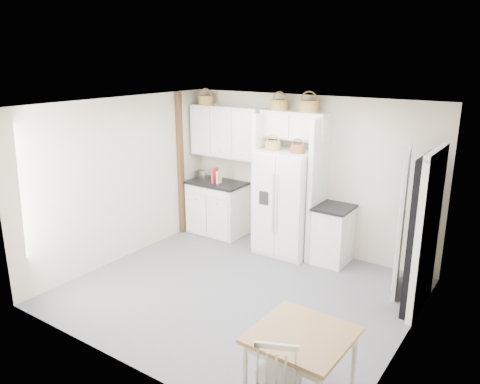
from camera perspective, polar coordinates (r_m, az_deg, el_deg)
The scene contains 27 objects.
floor at distance 6.73m, azimuth -0.22°, elevation -12.09°, with size 4.50×4.50×0.00m, color #535353.
ceiling at distance 5.95m, azimuth -0.25°, elevation 10.50°, with size 4.50×4.50×0.00m, color white.
wall_back at distance 7.89m, azimuth 8.05°, elevation 2.19°, with size 4.50×4.50×0.00m, color #C0B99A.
wall_left at distance 7.67m, azimuth -14.21°, elevation 1.45°, with size 4.00×4.00×0.00m, color #C0B99A.
wall_right at distance 5.35m, azimuth 20.12°, elevation -5.57°, with size 4.00×4.00×0.00m, color #C0B99A.
refrigerator at distance 7.75m, azimuth 5.71°, elevation -1.27°, with size 0.90×0.72×1.74m, color silver.
base_cab_left at distance 8.70m, azimuth -2.74°, elevation -2.00°, with size 1.02×0.64×0.95m, color silver.
base_cab_right at distance 7.62m, azimuth 11.27°, elevation -5.22°, with size 0.51×0.61×0.89m, color silver.
dining_table at distance 4.77m, azimuth 7.37°, elevation -20.39°, with size 0.88×0.88×0.73m, color olive.
windsor_chair at distance 4.51m, azimuth 4.64°, elevation -21.50°, with size 0.43×0.39×0.88m, color silver.
counter_left at distance 8.56m, azimuth -2.78°, elevation 1.14°, with size 1.06×0.69×0.04m, color black.
counter_right at distance 7.47m, azimuth 11.47°, elevation -1.88°, with size 0.55×0.65×0.04m, color black.
toaster at distance 8.75m, azimuth -4.71°, elevation 2.14°, with size 0.23×0.13×0.16m, color silver.
cookbook_red at distance 8.45m, azimuth -3.09°, elevation 2.04°, with size 0.04×0.18×0.27m, color #B02A30.
cookbook_cream at distance 8.40m, azimuth -2.58°, elevation 1.81°, with size 0.03×0.15×0.23m, color beige.
basket_upper_a at distance 8.60m, azimuth -4.18°, elevation 11.12°, with size 0.28×0.28×0.16m, color #A2803D.
basket_bridge_a at distance 7.75m, azimuth 4.83°, elevation 10.55°, with size 0.29×0.29×0.16m, color #A2803D.
basket_bridge_b at distance 7.50m, azimuth 8.40°, elevation 10.31°, with size 0.32×0.32×0.18m, color #A2803D.
basket_fridge_a at distance 7.55m, azimuth 4.02°, elevation 5.64°, with size 0.26×0.26×0.14m, color #A2803D.
basket_fridge_b at distance 7.34m, azimuth 7.04°, elevation 5.20°, with size 0.23×0.23×0.12m, color brown.
upper_cabinet at distance 8.38m, azimuth -1.59°, elevation 7.37°, with size 1.40×0.34×0.90m, color silver.
bridge_cabinet at distance 7.65m, azimuth 6.70°, elevation 8.10°, with size 1.12×0.34×0.45m, color silver.
fridge_panel_left at distance 7.98m, azimuth 2.80°, elevation 1.38°, with size 0.08×0.60×2.30m, color silver.
fridge_panel_right at distance 7.51m, azimuth 9.43°, elevation 0.23°, with size 0.08×0.60×2.30m, color silver.
trim_post at distance 8.56m, azimuth -7.26°, elevation 3.34°, with size 0.09×0.09×2.60m, color #351F0E.
doorway_void at distance 6.38m, azimuth 21.42°, elevation -4.83°, with size 0.18×0.85×2.05m, color black.
door_slab at distance 6.76m, azimuth 19.14°, elevation -3.41°, with size 0.80×0.04×2.05m, color white.
Camera 1 is at (3.36, -4.88, 3.20)m, focal length 35.00 mm.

